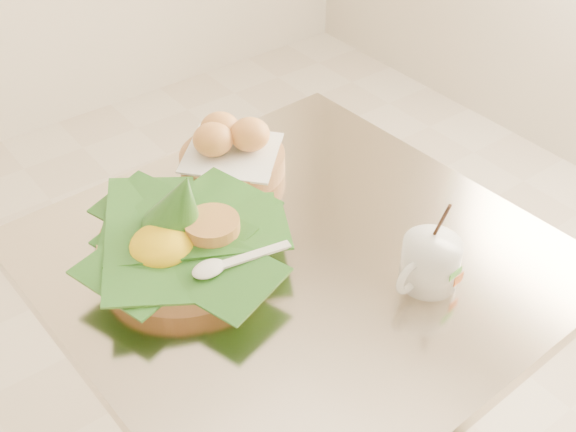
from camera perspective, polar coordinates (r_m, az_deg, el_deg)
cafe_table at (r=1.24m, az=0.70°, el=-10.70°), size 0.73×0.73×0.75m
rice_basket at (r=1.06m, az=-8.36°, el=-1.65°), size 0.31×0.31×0.16m
bread_basket at (r=1.24m, az=-4.55°, el=5.13°), size 0.22×0.22×0.09m
coffee_mug at (r=1.03m, az=11.10°, el=-3.60°), size 0.11×0.09×0.14m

